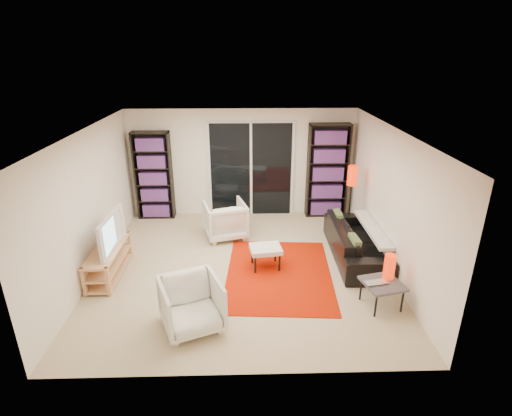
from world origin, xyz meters
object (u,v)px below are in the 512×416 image
object	(u,v)px
side_table	(382,285)
floor_lamp	(352,182)
bookshelf_left	(154,176)
ottoman	(266,250)
bookshelf_right	(327,171)
tv_stand	(109,261)
armchair_front	(192,304)
sofa	(356,241)
armchair_back	(225,220)

from	to	relation	value
side_table	floor_lamp	world-z (taller)	floor_lamp
bookshelf_left	side_table	distance (m)	5.38
ottoman	bookshelf_right	bearing A→B (deg)	57.61
tv_stand	side_table	distance (m)	4.43
bookshelf_left	tv_stand	size ratio (longest dim) A/B	1.46
armchair_front	tv_stand	bearing A→B (deg)	115.97
sofa	ottoman	bearing A→B (deg)	102.98
bookshelf_left	armchair_back	distance (m)	2.02
armchair_front	floor_lamp	world-z (taller)	floor_lamp
bookshelf_right	floor_lamp	distance (m)	1.06
sofa	armchair_front	bearing A→B (deg)	126.07
armchair_back	floor_lamp	distance (m)	2.64
bookshelf_left	bookshelf_right	size ratio (longest dim) A/B	0.93
bookshelf_right	floor_lamp	size ratio (longest dim) A/B	1.44
bookshelf_left	side_table	xyz separation A→B (m)	(4.02, -3.52, -0.62)
armchair_back	bookshelf_left	bearing A→B (deg)	-49.28
armchair_front	ottoman	size ratio (longest dim) A/B	1.37
armchair_front	ottoman	bearing A→B (deg)	33.33
ottoman	side_table	bearing A→B (deg)	-35.28
bookshelf_left	bookshelf_right	world-z (taller)	bookshelf_right
bookshelf_right	armchair_front	xyz separation A→B (m)	(-2.58, -3.93, -0.69)
bookshelf_right	ottoman	xyz separation A→B (m)	(-1.49, -2.35, -0.71)
tv_stand	side_table	world-z (taller)	tv_stand
tv_stand	armchair_back	bearing A→B (deg)	37.26
bookshelf_right	sofa	size ratio (longest dim) A/B	0.99
side_table	sofa	bearing A→B (deg)	89.25
armchair_back	armchair_front	xyz separation A→B (m)	(-0.33, -2.85, -0.01)
bookshelf_left	sofa	distance (m)	4.55
armchair_front	ottoman	world-z (taller)	armchair_front
sofa	side_table	world-z (taller)	sofa
bookshelf_right	armchair_front	size ratio (longest dim) A/B	2.64
sofa	side_table	xyz separation A→B (m)	(-0.02, -1.52, 0.05)
armchair_front	side_table	xyz separation A→B (m)	(2.75, 0.41, -0.00)
sofa	armchair_front	distance (m)	3.37
floor_lamp	armchair_front	bearing A→B (deg)	-134.52
bookshelf_right	floor_lamp	bearing A→B (deg)	-74.75
ottoman	floor_lamp	xyz separation A→B (m)	(1.77, 1.33, 0.78)
armchair_front	side_table	size ratio (longest dim) A/B	1.23
armchair_front	floor_lamp	distance (m)	4.15
bookshelf_left	sofa	xyz separation A→B (m)	(4.04, -2.00, -0.66)
ottoman	bookshelf_left	bearing A→B (deg)	135.10
tv_stand	side_table	bearing A→B (deg)	-13.07
armchair_front	bookshelf_left	bearing A→B (deg)	85.82
ottoman	side_table	xyz separation A→B (m)	(1.66, -1.17, 0.02)
bookshelf_left	side_table	size ratio (longest dim) A/B	3.01
sofa	bookshelf_right	bearing A→B (deg)	6.52
bookshelf_right	ottoman	bearing A→B (deg)	-122.39
bookshelf_left	sofa	size ratio (longest dim) A/B	0.92
bookshelf_left	floor_lamp	world-z (taller)	bookshelf_left
bookshelf_left	sofa	world-z (taller)	bookshelf_left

